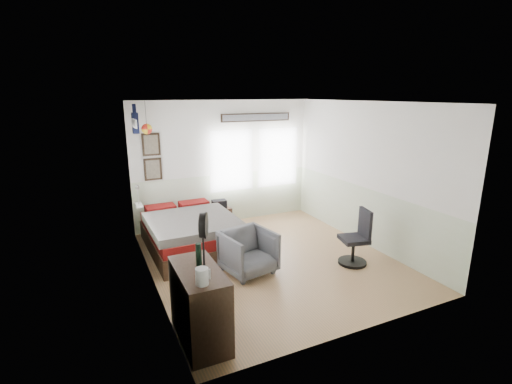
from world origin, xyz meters
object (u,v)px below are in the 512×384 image
Objects in this scene: bed at (190,233)px; task_chair at (357,242)px; armchair at (248,252)px; nightstand at (220,218)px; dresser at (200,305)px.

bed is 2.99m from task_chair.
armchair is 1.75× the size of nightstand.
bed is 4.76× the size of nightstand.
dresser is 3.79m from nightstand.
bed is at bearing -141.29° from nightstand.
dresser is at bearing -150.96° from task_chair.
dresser is 1.28× the size of armchair.
bed is 2.12× the size of dresser.
armchair reaches higher than bed.
armchair reaches higher than nightstand.
armchair is 0.81× the size of task_chair.
task_chair is (2.41, -1.77, 0.07)m from bed.
nightstand is 0.46× the size of task_chair.
task_chair is at bearing -37.34° from bed.
dresser is 2.25× the size of nightstand.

